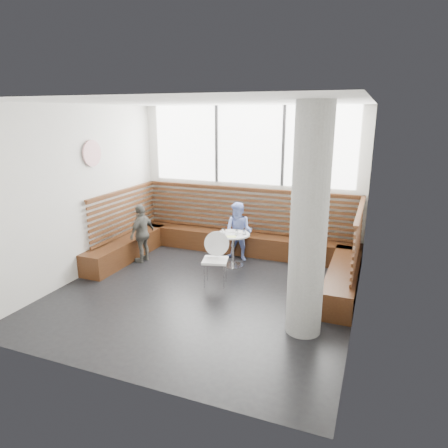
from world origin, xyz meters
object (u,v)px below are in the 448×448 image
at_px(cafe_chair, 217,254).
at_px(child_back, 239,232).
at_px(cafe_table, 233,243).
at_px(concrete_column, 309,224).
at_px(adult_man, 307,233).
at_px(child_left, 142,233).

height_order(cafe_chair, child_back, child_back).
bearing_deg(cafe_table, concrete_column, -47.94).
distance_m(concrete_column, adult_man, 2.01).
xyz_separation_m(concrete_column, child_left, (-3.69, 1.60, -0.99)).
bearing_deg(concrete_column, child_left, 156.60).
xyz_separation_m(child_back, child_left, (-1.86, -0.81, -0.01)).
xyz_separation_m(cafe_table, cafe_chair, (0.02, -0.91, 0.07)).
xyz_separation_m(concrete_column, child_back, (-1.83, 2.41, -0.98)).
relative_size(cafe_table, cafe_chair, 0.72).
relative_size(cafe_chair, child_left, 0.78).
height_order(adult_man, child_left, adult_man).
distance_m(concrete_column, cafe_table, 2.92).
height_order(cafe_table, child_back, child_back).
bearing_deg(child_left, cafe_chair, 81.11).
height_order(cafe_table, cafe_chair, cafe_chair).
bearing_deg(child_back, child_left, -153.00).
bearing_deg(child_left, concrete_column, 72.40).
height_order(cafe_table, child_left, child_left).
bearing_deg(child_left, cafe_table, 108.27).
height_order(cafe_chair, adult_man, adult_man).
bearing_deg(child_left, child_back, 119.45).
relative_size(adult_man, child_left, 1.50).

